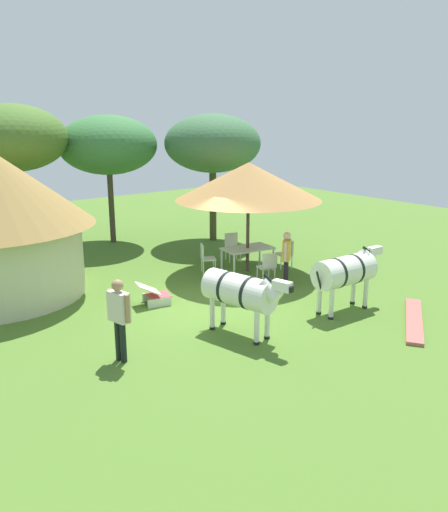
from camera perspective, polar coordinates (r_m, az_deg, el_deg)
ground_plane at (r=13.15m, az=-1.70°, el=-5.40°), size 36.00×36.00×0.00m
shade_umbrella at (r=15.36m, az=2.72°, el=8.26°), size 4.36×4.36×3.32m
patio_dining_table at (r=15.76m, az=2.63°, el=0.65°), size 1.63×1.08×0.74m
patio_chair_east_end at (r=16.96m, az=0.92°, el=1.24°), size 0.55×0.53×0.90m
patio_chair_west_end at (r=15.57m, az=-2.04°, el=-0.06°), size 0.58×0.59×0.90m
patio_chair_near_hut at (r=14.69m, az=4.85°, el=-1.06°), size 0.53×0.52×0.90m
patio_chair_near_lawn at (r=16.22m, az=6.99°, el=0.47°), size 0.56×0.57×0.90m
guest_beside_umbrella at (r=14.28m, az=6.93°, el=0.18°), size 0.47×0.41×1.57m
standing_watcher at (r=10.10m, az=-11.54°, el=-6.17°), size 0.31×0.59×1.67m
striped_lounge_chair at (r=13.23m, az=-7.72°, el=-4.25°), size 0.93×0.72×0.59m
zebra_nearest_camera at (r=11.08m, az=1.93°, el=-3.95°), size 1.02×2.28×1.53m
zebra_by_umbrella at (r=12.77m, az=13.34°, el=-1.64°), size 2.29×0.78×1.55m
acacia_tree_left_background at (r=19.36m, az=-1.27°, el=12.31°), size 3.54×3.54×4.71m
acacia_tree_far_lawn at (r=19.47m, az=-12.73°, el=11.87°), size 3.54×3.54×4.67m
acacia_tree_behind_hut at (r=18.71m, az=-22.55°, el=11.93°), size 3.69×3.69×5.03m
brick_patio_kerb at (r=12.87m, az=20.28°, el=-6.67°), size 2.54×1.83×0.08m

